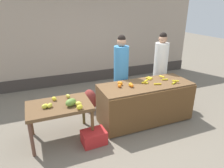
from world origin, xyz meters
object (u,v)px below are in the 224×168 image
vendor_woman_blue_shirt (121,74)px  vendor_woman_white_shirt (160,68)px  produce_crate (94,137)px  produce_sack (90,100)px

vendor_woman_blue_shirt → vendor_woman_white_shirt: 1.12m
vendor_woman_blue_shirt → produce_crate: 1.65m
vendor_woman_blue_shirt → vendor_woman_white_shirt: (1.12, 0.04, -0.00)m
vendor_woman_white_shirt → produce_crate: size_ratio=4.13×
vendor_woman_blue_shirt → produce_crate: vendor_woman_blue_shirt is taller
vendor_woman_white_shirt → produce_crate: 2.51m
vendor_woman_white_shirt → produce_crate: (-2.13, -1.07, -0.79)m
produce_sack → vendor_woman_blue_shirt: bearing=-18.1°
vendor_woman_blue_shirt → produce_sack: bearing=161.9°
vendor_woman_white_shirt → produce_sack: vendor_woman_white_shirt is taller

